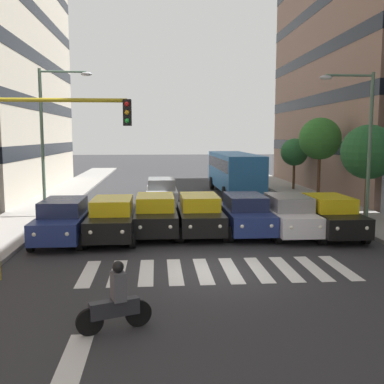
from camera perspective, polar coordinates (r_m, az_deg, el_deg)
ground_plane at (r=14.59m, az=3.20°, el=-9.91°), size 180.00×180.00×0.00m
building_left_block_0 at (r=39.33m, az=23.21°, el=15.53°), size 11.39×21.56×20.79m
crosswalk_markings at (r=14.59m, az=3.20°, el=-9.90°), size 8.55×2.80×0.01m
lane_arrow_1 at (r=9.49m, az=-14.80°, el=-19.85°), size 0.50×2.20×0.01m
car_0 at (r=20.08m, az=17.08°, el=-2.90°), size 2.02×4.44×1.72m
car_1 at (r=19.83m, az=12.20°, el=-2.87°), size 2.02×4.44×1.72m
car_2 at (r=19.73m, az=6.81°, el=-2.80°), size 2.02×4.44×1.72m
car_3 at (r=19.53m, az=0.98°, el=-2.86°), size 2.02×4.44×1.72m
car_4 at (r=19.49m, az=-4.67°, el=-2.90°), size 2.02×4.44×1.72m
car_5 at (r=18.83m, az=-10.09°, el=-3.34°), size 2.02×4.44×1.72m
car_6 at (r=18.91m, az=-16.04°, el=-3.47°), size 2.02×4.44×1.72m
car_row2_0 at (r=27.11m, az=-3.88°, el=-0.06°), size 2.02×4.44×1.72m
bus_behind_traffic at (r=33.04m, az=5.37°, el=2.92°), size 2.78×10.50×3.00m
motorcycle_with_rider at (r=10.28m, az=-9.65°, el=-13.64°), size 1.62×0.70×1.57m
traffic_light_gantry at (r=13.89m, az=-19.58°, el=4.29°), size 4.14×0.36×5.50m
street_lamp_left at (r=21.58m, az=20.76°, el=6.88°), size 2.50×0.28×6.91m
street_lamp_right at (r=24.01m, az=-17.61°, el=7.73°), size 2.66×0.28×7.46m
street_tree_1 at (r=24.06m, az=21.49°, el=4.73°), size 2.72×2.72×4.69m
street_tree_2 at (r=29.61m, az=15.95°, el=6.50°), size 2.64×2.64×5.28m
street_tree_3 at (r=35.95m, az=12.87°, el=4.94°), size 2.13×2.13×3.94m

